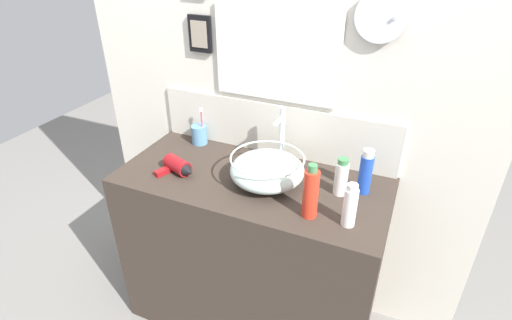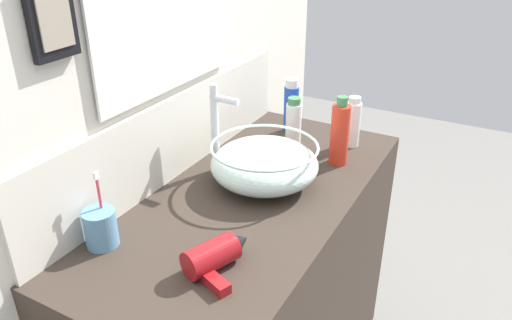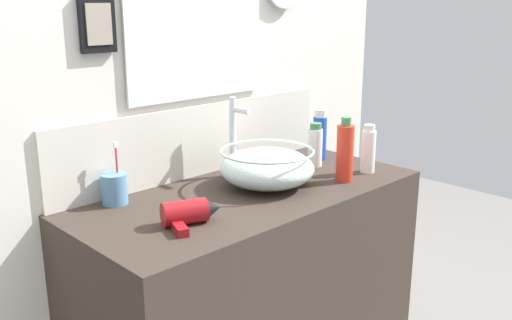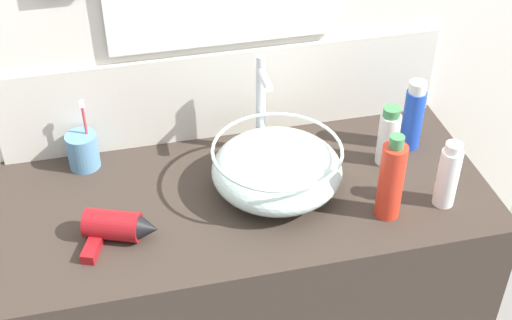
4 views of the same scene
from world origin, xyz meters
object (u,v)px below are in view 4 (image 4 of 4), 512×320
lotion_bottle (391,180)px  spray_bottle (448,176)px  glass_bowl_sink (277,170)px  soap_dispenser (388,137)px  shampoo_bottle (413,116)px  faucet (261,102)px  hair_drier (118,227)px  toothbrush_cup (83,150)px

lotion_bottle → spray_bottle: size_ratio=1.28×
glass_bowl_sink → spray_bottle: size_ratio=1.80×
soap_dispenser → shampoo_bottle: 0.10m
faucet → lotion_bottle: faucet is taller
hair_drier → shampoo_bottle: bearing=13.1°
toothbrush_cup → spray_bottle: toothbrush_cup is taller
lotion_bottle → shampoo_bottle: lotion_bottle is taller
glass_bowl_sink → spray_bottle: (0.37, -0.13, 0.02)m
glass_bowl_sink → shampoo_bottle: bearing=14.8°
glass_bowl_sink → faucet: bearing=90.0°
faucet → spray_bottle: 0.48m
glass_bowl_sink → toothbrush_cup: toothbrush_cup is taller
glass_bowl_sink → hair_drier: bearing=-168.5°
glass_bowl_sink → lotion_bottle: 0.27m
toothbrush_cup → shampoo_bottle: (0.83, -0.11, 0.05)m
toothbrush_cup → soap_dispenser: toothbrush_cup is taller
lotion_bottle → toothbrush_cup: bearing=153.0°
soap_dispenser → hair_drier: bearing=-169.2°
spray_bottle → shampoo_bottle: (0.01, 0.23, 0.01)m
soap_dispenser → lotion_bottle: 0.20m
soap_dispenser → shampoo_bottle: bearing=30.2°
shampoo_bottle → hair_drier: bearing=-166.9°
soap_dispenser → shampoo_bottle: size_ratio=0.84×
shampoo_bottle → soap_dispenser: bearing=-149.8°
faucet → hair_drier: (-0.38, -0.24, -0.12)m
toothbrush_cup → soap_dispenser: (0.75, -0.16, 0.03)m
glass_bowl_sink → spray_bottle: spray_bottle is taller
toothbrush_cup → lotion_bottle: bearing=-27.0°
glass_bowl_sink → shampoo_bottle: (0.38, 0.10, 0.03)m
glass_bowl_sink → shampoo_bottle: size_ratio=1.61×
faucet → shampoo_bottle: faucet is taller
hair_drier → toothbrush_cup: toothbrush_cup is taller
hair_drier → shampoo_bottle: shampoo_bottle is taller
hair_drier → lotion_bottle: 0.62m
toothbrush_cup → spray_bottle: 0.89m
toothbrush_cup → soap_dispenser: size_ratio=1.17×
hair_drier → spray_bottle: size_ratio=1.07×
spray_bottle → shampoo_bottle: shampoo_bottle is taller
toothbrush_cup → lotion_bottle: 0.76m
faucet → lotion_bottle: size_ratio=1.26×
hair_drier → soap_dispenser: size_ratio=1.14×
lotion_bottle → hair_drier: bearing=174.6°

